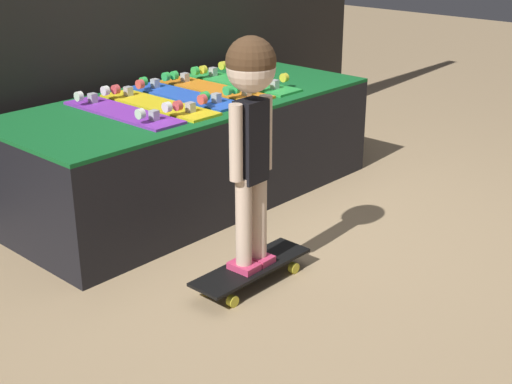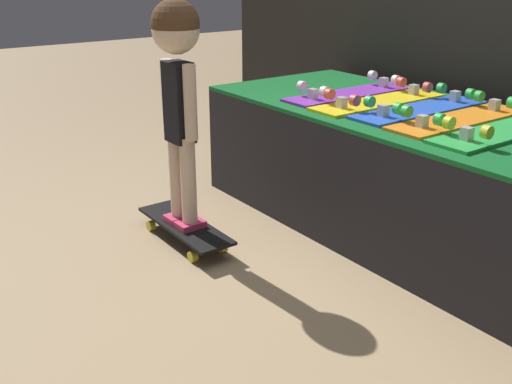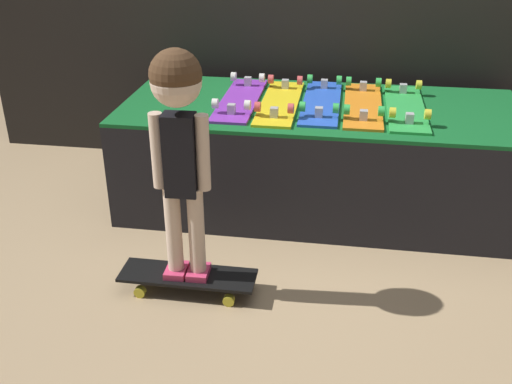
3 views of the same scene
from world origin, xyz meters
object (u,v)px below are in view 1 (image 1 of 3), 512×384
object	(u,v)px
skateboard_yellow_on_rack	(158,103)
skateboard_green_on_rack	(243,82)
skateboard_blue_on_rack	(185,94)
skateboard_orange_on_rack	(215,88)
skateboard_purple_on_rack	(122,111)
skateboard_on_floor	(251,269)
child	(251,111)

from	to	relation	value
skateboard_yellow_on_rack	skateboard_green_on_rack	world-z (taller)	same
skateboard_blue_on_rack	skateboard_orange_on_rack	xyz separation A→B (m)	(0.23, -0.01, 0.00)
skateboard_blue_on_rack	skateboard_orange_on_rack	size ratio (longest dim) A/B	1.00
skateboard_blue_on_rack	skateboard_orange_on_rack	bearing A→B (deg)	-2.61
skateboard_purple_on_rack	skateboard_on_floor	distance (m)	1.13
skateboard_yellow_on_rack	skateboard_orange_on_rack	xyz separation A→B (m)	(0.46, 0.03, 0.00)
skateboard_yellow_on_rack	child	world-z (taller)	child
skateboard_blue_on_rack	skateboard_on_floor	xyz separation A→B (m)	(-0.53, -1.00, -0.55)
skateboard_green_on_rack	child	xyz separation A→B (m)	(-0.98, -0.98, 0.20)
skateboard_purple_on_rack	skateboard_orange_on_rack	size ratio (longest dim) A/B	1.00
skateboard_orange_on_rack	child	xyz separation A→B (m)	(-0.76, -0.99, 0.20)
skateboard_on_floor	child	world-z (taller)	child
skateboard_orange_on_rack	skateboard_purple_on_rack	bearing A→B (deg)	-179.19
skateboard_purple_on_rack	skateboard_blue_on_rack	xyz separation A→B (m)	(0.46, 0.02, 0.00)
skateboard_purple_on_rack	skateboard_green_on_rack	world-z (taller)	same
skateboard_green_on_rack	skateboard_on_floor	bearing A→B (deg)	-135.07
skateboard_orange_on_rack	skateboard_on_floor	world-z (taller)	skateboard_orange_on_rack
skateboard_purple_on_rack	skateboard_yellow_on_rack	size ratio (longest dim) A/B	1.00
skateboard_blue_on_rack	child	distance (m)	1.15
skateboard_yellow_on_rack	skateboard_on_floor	distance (m)	1.15
skateboard_blue_on_rack	skateboard_green_on_rack	xyz separation A→B (m)	(0.46, -0.02, 0.00)
skateboard_purple_on_rack	skateboard_blue_on_rack	world-z (taller)	same
skateboard_orange_on_rack	child	bearing A→B (deg)	-127.28
skateboard_purple_on_rack	child	size ratio (longest dim) A/B	0.75
skateboard_green_on_rack	child	size ratio (longest dim) A/B	0.75
skateboard_on_floor	skateboard_green_on_rack	bearing A→B (deg)	44.93
skateboard_on_floor	child	bearing A→B (deg)	0.00
skateboard_purple_on_rack	skateboard_blue_on_rack	bearing A→B (deg)	2.52
skateboard_blue_on_rack	skateboard_orange_on_rack	distance (m)	0.23
skateboard_yellow_on_rack	skateboard_blue_on_rack	size ratio (longest dim) A/B	1.00
skateboard_purple_on_rack	skateboard_yellow_on_rack	xyz separation A→B (m)	(0.23, -0.02, 0.00)
skateboard_yellow_on_rack	skateboard_blue_on_rack	world-z (taller)	same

